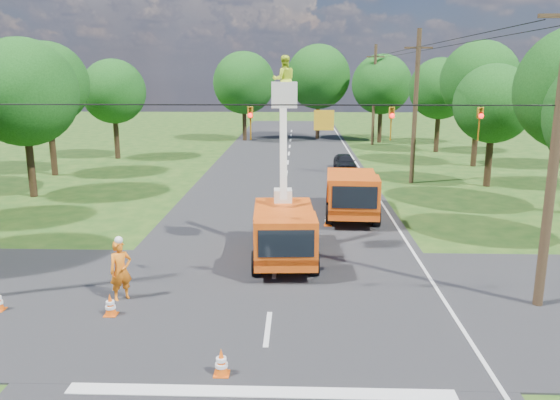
{
  "coord_description": "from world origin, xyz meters",
  "views": [
    {
      "loc": [
        0.83,
        -14.42,
        7.23
      ],
      "look_at": [
        0.17,
        5.39,
        2.6
      ],
      "focal_mm": 35.0,
      "sensor_mm": 36.0,
      "label": 1
    }
  ],
  "objects_px": {
    "pole_right_far": "(374,94)",
    "tree_right_d": "(480,80)",
    "ground_worker": "(121,271)",
    "tree_left_e": "(47,84)",
    "bucket_truck": "(284,218)",
    "traffic_cone_2": "(314,247)",
    "tree_far_a": "(244,83)",
    "traffic_cone_4": "(110,305)",
    "tree_left_f": "(113,92)",
    "traffic_cone_3": "(328,219)",
    "tree_far_c": "(382,84)",
    "distant_car": "(345,162)",
    "traffic_cone_0": "(221,362)",
    "pole_right_mid": "(415,106)",
    "pole_right_near": "(556,146)",
    "second_truck": "(352,192)",
    "traffic_cone_7": "(338,199)",
    "tree_left_d": "(23,93)",
    "tree_right_e": "(440,89)",
    "tree_right_c": "(494,104)",
    "tree_far_b": "(318,77)"
  },
  "relations": [
    {
      "from": "tree_right_c",
      "to": "ground_worker",
      "type": "bearing_deg",
      "value": -133.59
    },
    {
      "from": "traffic_cone_2",
      "to": "tree_right_d",
      "type": "xyz_separation_m",
      "value": [
        13.27,
        22.37,
        6.32
      ]
    },
    {
      "from": "traffic_cone_0",
      "to": "traffic_cone_7",
      "type": "xyz_separation_m",
      "value": [
        4.09,
        17.91,
        0.0
      ]
    },
    {
      "from": "pole_right_near",
      "to": "tree_right_d",
      "type": "relative_size",
      "value": 1.03
    },
    {
      "from": "tree_far_c",
      "to": "tree_left_e",
      "type": "bearing_deg",
      "value": -142.75
    },
    {
      "from": "traffic_cone_7",
      "to": "tree_left_d",
      "type": "height_order",
      "value": "tree_left_d"
    },
    {
      "from": "traffic_cone_7",
      "to": "tree_far_c",
      "type": "xyz_separation_m",
      "value": [
        6.41,
        28.55,
        5.7
      ]
    },
    {
      "from": "bucket_truck",
      "to": "tree_far_c",
      "type": "bearing_deg",
      "value": 73.45
    },
    {
      "from": "pole_right_near",
      "to": "tree_right_c",
      "type": "bearing_deg",
      "value": 76.11
    },
    {
      "from": "pole_right_near",
      "to": "tree_far_a",
      "type": "xyz_separation_m",
      "value": [
        -13.5,
        43.0,
        1.08
      ]
    },
    {
      "from": "ground_worker",
      "to": "traffic_cone_4",
      "type": "distance_m",
      "value": 1.4
    },
    {
      "from": "traffic_cone_2",
      "to": "tree_left_f",
      "type": "xyz_separation_m",
      "value": [
        -16.33,
        25.37,
        5.33
      ]
    },
    {
      "from": "tree_far_b",
      "to": "pole_right_far",
      "type": "bearing_deg",
      "value": -42.27
    },
    {
      "from": "tree_far_c",
      "to": "pole_right_mid",
      "type": "bearing_deg",
      "value": -92.6
    },
    {
      "from": "pole_right_far",
      "to": "tree_right_d",
      "type": "distance_m",
      "value": 14.53
    },
    {
      "from": "ground_worker",
      "to": "tree_left_e",
      "type": "relative_size",
      "value": 0.21
    },
    {
      "from": "tree_left_d",
      "to": "tree_right_d",
      "type": "xyz_separation_m",
      "value": [
        29.8,
        12.0,
        0.55
      ]
    },
    {
      "from": "bucket_truck",
      "to": "traffic_cone_2",
      "type": "relative_size",
      "value": 11.09
    },
    {
      "from": "tree_left_d",
      "to": "tree_right_e",
      "type": "bearing_deg",
      "value": 34.78
    },
    {
      "from": "distant_car",
      "to": "pole_right_far",
      "type": "xyz_separation_m",
      "value": [
        4.1,
        15.2,
        4.48
      ]
    },
    {
      "from": "distant_car",
      "to": "traffic_cone_0",
      "type": "height_order",
      "value": "distant_car"
    },
    {
      "from": "ground_worker",
      "to": "traffic_cone_2",
      "type": "xyz_separation_m",
      "value": [
        6.39,
        4.61,
        -0.65
      ]
    },
    {
      "from": "traffic_cone_0",
      "to": "traffic_cone_7",
      "type": "distance_m",
      "value": 18.37
    },
    {
      "from": "traffic_cone_2",
      "to": "ground_worker",
      "type": "bearing_deg",
      "value": -144.2
    },
    {
      "from": "tree_left_d",
      "to": "tree_far_a",
      "type": "relative_size",
      "value": 0.97
    },
    {
      "from": "pole_right_mid",
      "to": "tree_right_e",
      "type": "xyz_separation_m",
      "value": [
        5.3,
        15.0,
        0.7
      ]
    },
    {
      "from": "traffic_cone_0",
      "to": "pole_right_mid",
      "type": "height_order",
      "value": "pole_right_mid"
    },
    {
      "from": "traffic_cone_2",
      "to": "tree_left_f",
      "type": "relative_size",
      "value": 0.08
    },
    {
      "from": "traffic_cone_4",
      "to": "tree_left_e",
      "type": "relative_size",
      "value": 0.08
    },
    {
      "from": "pole_right_far",
      "to": "tree_left_f",
      "type": "relative_size",
      "value": 1.19
    },
    {
      "from": "bucket_truck",
      "to": "pole_right_mid",
      "type": "bearing_deg",
      "value": 59.75
    },
    {
      "from": "second_truck",
      "to": "traffic_cone_3",
      "type": "relative_size",
      "value": 9.37
    },
    {
      "from": "distant_car",
      "to": "tree_far_a",
      "type": "height_order",
      "value": "tree_far_a"
    },
    {
      "from": "second_truck",
      "to": "pole_right_far",
      "type": "relative_size",
      "value": 0.67
    },
    {
      "from": "tree_right_e",
      "to": "tree_far_a",
      "type": "distance_m",
      "value": 20.43
    },
    {
      "from": "tree_left_e",
      "to": "tree_far_c",
      "type": "relative_size",
      "value": 1.03
    },
    {
      "from": "second_truck",
      "to": "tree_right_c",
      "type": "bearing_deg",
      "value": 43.38
    },
    {
      "from": "tree_left_e",
      "to": "second_truck",
      "type": "bearing_deg",
      "value": -28.47
    },
    {
      "from": "tree_left_f",
      "to": "tree_far_b",
      "type": "distance_m",
      "value": 23.3
    },
    {
      "from": "distant_car",
      "to": "tree_right_c",
      "type": "xyz_separation_m",
      "value": [
        8.8,
        -5.8,
        4.69
      ]
    },
    {
      "from": "distant_car",
      "to": "traffic_cone_2",
      "type": "relative_size",
      "value": 5.14
    },
    {
      "from": "distant_car",
      "to": "traffic_cone_4",
      "type": "bearing_deg",
      "value": -112.85
    },
    {
      "from": "traffic_cone_3",
      "to": "tree_far_c",
      "type": "distance_m",
      "value": 34.24
    },
    {
      "from": "traffic_cone_3",
      "to": "ground_worker",
      "type": "bearing_deg",
      "value": -128.57
    },
    {
      "from": "tree_left_e",
      "to": "pole_right_mid",
      "type": "bearing_deg",
      "value": -4.52
    },
    {
      "from": "second_truck",
      "to": "tree_far_b",
      "type": "height_order",
      "value": "tree_far_b"
    },
    {
      "from": "pole_right_mid",
      "to": "pole_right_near",
      "type": "bearing_deg",
      "value": -90.0
    },
    {
      "from": "bucket_truck",
      "to": "traffic_cone_4",
      "type": "height_order",
      "value": "bucket_truck"
    },
    {
      "from": "bucket_truck",
      "to": "tree_far_a",
      "type": "relative_size",
      "value": 0.83
    },
    {
      "from": "traffic_cone_4",
      "to": "tree_far_a",
      "type": "relative_size",
      "value": 0.07
    }
  ]
}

